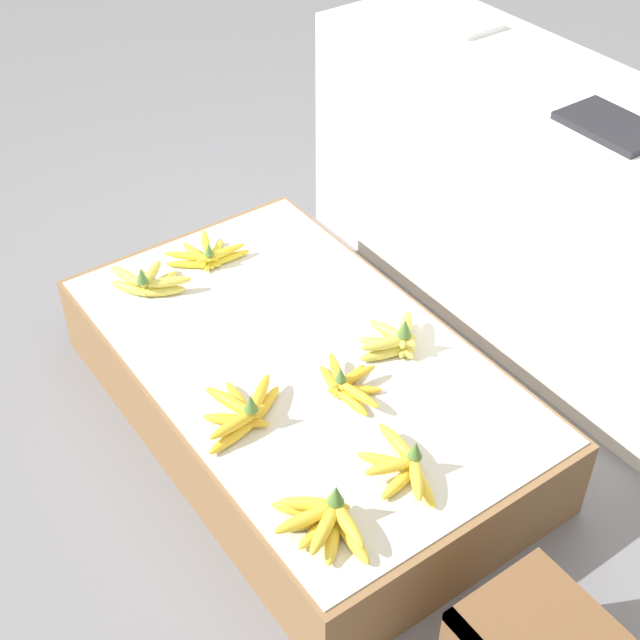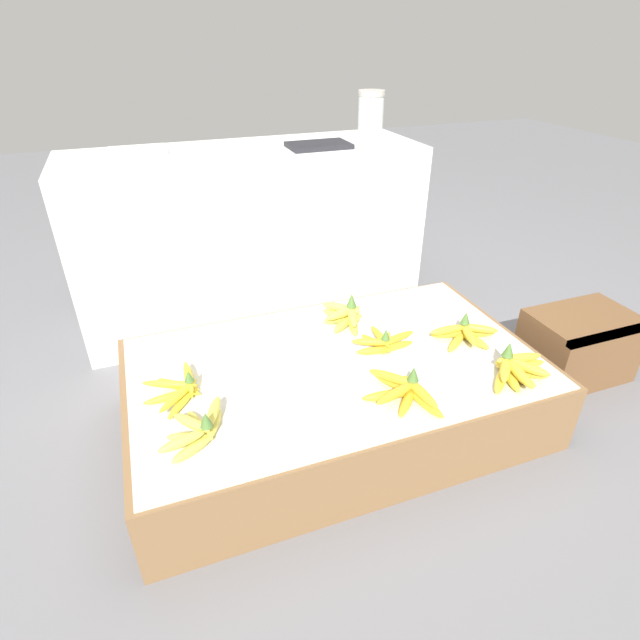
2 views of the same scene
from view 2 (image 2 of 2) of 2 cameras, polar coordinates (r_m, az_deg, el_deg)
ground_plane at (r=1.73m, az=1.69°, el=-11.36°), size 10.00×10.00×0.00m
display_platform at (r=1.65m, az=1.76°, el=-8.25°), size 1.29×0.76×0.24m
back_vendor_table at (r=2.21m, az=-7.87°, el=9.41°), size 1.44×0.47×0.74m
wooden_crate at (r=2.10m, az=27.38°, el=-2.58°), size 0.38×0.26×0.25m
banana_bunch_front_left at (r=1.34m, az=-13.76°, el=-12.03°), size 0.19×0.19×0.10m
banana_bunch_front_midright at (r=1.44m, az=9.62°, el=-7.98°), size 0.19×0.25×0.10m
banana_bunch_front_right at (r=1.61m, az=21.39°, el=-5.24°), size 0.25×0.18×0.11m
banana_bunch_middle_left at (r=1.49m, az=-15.65°, el=-7.50°), size 0.17×0.23×0.08m
banana_bunch_middle_midright at (r=1.64m, az=7.26°, el=-2.51°), size 0.22×0.14×0.09m
banana_bunch_middle_right at (r=1.74m, az=16.18°, el=-1.47°), size 0.24×0.16×0.10m
banana_bunch_back_midright at (r=1.76m, az=2.98°, el=0.50°), size 0.15×0.21×0.11m
glass_jar at (r=2.20m, az=5.80°, el=22.10°), size 0.11×0.11×0.20m
foam_tray_white at (r=2.13m, az=-20.13°, el=17.69°), size 0.21×0.15×0.02m
foam_tray_dark at (r=2.11m, az=-0.15°, el=19.34°), size 0.24×0.16×0.02m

